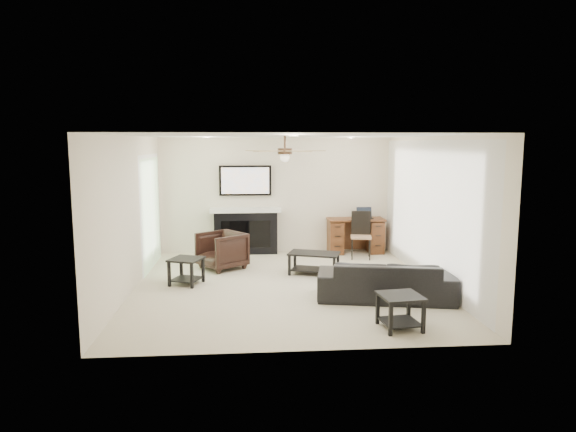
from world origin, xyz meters
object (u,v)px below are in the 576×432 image
Objects in this scene: desk at (355,236)px; sofa at (386,280)px; fireplace_unit at (246,210)px; armchair at (222,250)px; coffee_table at (314,263)px.

sofa is at bearing -94.08° from desk.
fireplace_unit is 1.57× the size of desk.
desk is (2.84, 1.21, 0.03)m from armchair.
coffee_table is (1.70, -0.55, -0.15)m from armchair.
sofa is 1.69× the size of desk.
armchair is at bearing -156.91° from desk.
coffee_table is at bearing -56.13° from fireplace_unit.
coffee_table is 0.47× the size of fireplace_unit.
sofa is 1.84m from coffee_table.
coffee_table is at bearing -49.54° from sofa.
desk is at bearing 76.28° from coffee_table.
armchair is 0.41× the size of fireplace_unit.
sofa reaches higher than coffee_table.
armchair is at bearing -28.49° from sofa.
fireplace_unit reaches higher than desk.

